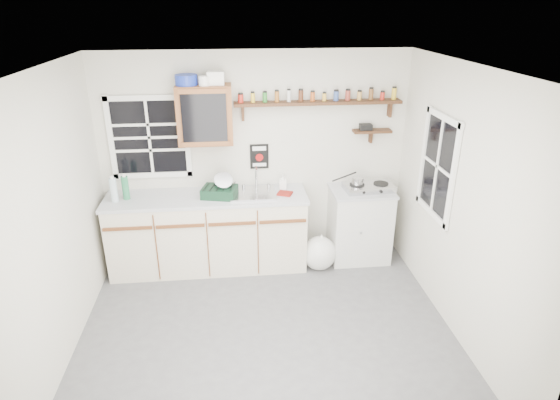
{
  "coord_description": "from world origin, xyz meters",
  "views": [
    {
      "loc": [
        -0.27,
        -3.71,
        2.98
      ],
      "look_at": [
        0.19,
        0.55,
        1.15
      ],
      "focal_mm": 30.0,
      "sensor_mm": 36.0,
      "label": 1
    }
  ],
  "objects_px": {
    "right_cabinet": "(359,224)",
    "main_cabinet": "(209,232)",
    "dish_rack": "(221,189)",
    "spice_shelf": "(319,101)",
    "hotplate": "(369,187)",
    "upper_cabinet": "(205,115)"
  },
  "relations": [
    {
      "from": "dish_rack",
      "to": "right_cabinet",
      "type": "bearing_deg",
      "value": 15.65
    },
    {
      "from": "dish_rack",
      "to": "hotplate",
      "type": "height_order",
      "value": "dish_rack"
    },
    {
      "from": "right_cabinet",
      "to": "hotplate",
      "type": "xyz_separation_m",
      "value": [
        0.08,
        -0.02,
        0.49
      ]
    },
    {
      "from": "hotplate",
      "to": "upper_cabinet",
      "type": "bearing_deg",
      "value": 171.93
    },
    {
      "from": "right_cabinet",
      "to": "spice_shelf",
      "type": "height_order",
      "value": "spice_shelf"
    },
    {
      "from": "spice_shelf",
      "to": "dish_rack",
      "type": "relative_size",
      "value": 4.38
    },
    {
      "from": "main_cabinet",
      "to": "hotplate",
      "type": "relative_size",
      "value": 3.86
    },
    {
      "from": "spice_shelf",
      "to": "hotplate",
      "type": "distance_m",
      "value": 1.17
    },
    {
      "from": "right_cabinet",
      "to": "dish_rack",
      "type": "bearing_deg",
      "value": -177.95
    },
    {
      "from": "spice_shelf",
      "to": "hotplate",
      "type": "bearing_deg",
      "value": -19.19
    },
    {
      "from": "main_cabinet",
      "to": "upper_cabinet",
      "type": "relative_size",
      "value": 3.55
    },
    {
      "from": "upper_cabinet",
      "to": "dish_rack",
      "type": "height_order",
      "value": "upper_cabinet"
    },
    {
      "from": "dish_rack",
      "to": "hotplate",
      "type": "relative_size",
      "value": 0.73
    },
    {
      "from": "right_cabinet",
      "to": "upper_cabinet",
      "type": "bearing_deg",
      "value": 176.24
    },
    {
      "from": "right_cabinet",
      "to": "upper_cabinet",
      "type": "distance_m",
      "value": 2.26
    },
    {
      "from": "main_cabinet",
      "to": "right_cabinet",
      "type": "distance_m",
      "value": 1.84
    },
    {
      "from": "upper_cabinet",
      "to": "main_cabinet",
      "type": "bearing_deg",
      "value": -103.68
    },
    {
      "from": "spice_shelf",
      "to": "upper_cabinet",
      "type": "bearing_deg",
      "value": -176.91
    },
    {
      "from": "main_cabinet",
      "to": "dish_rack",
      "type": "bearing_deg",
      "value": -11.41
    },
    {
      "from": "main_cabinet",
      "to": "upper_cabinet",
      "type": "bearing_deg",
      "value": 76.32
    },
    {
      "from": "right_cabinet",
      "to": "main_cabinet",
      "type": "bearing_deg",
      "value": -179.21
    },
    {
      "from": "main_cabinet",
      "to": "spice_shelf",
      "type": "relative_size",
      "value": 1.21
    }
  ]
}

